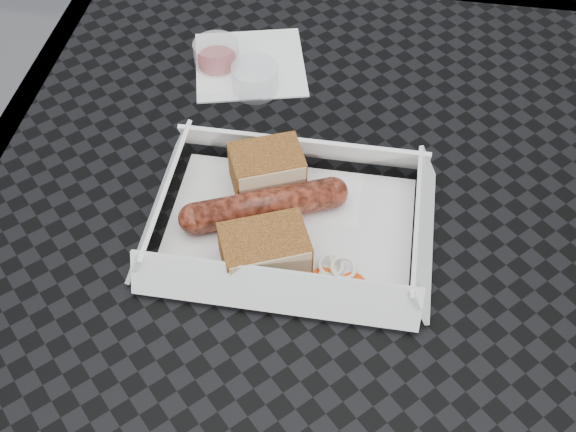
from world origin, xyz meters
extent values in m
cube|color=black|center=(0.00, 0.00, 0.74)|extent=(0.80, 0.80, 0.01)
cube|color=black|center=(0.00, 0.39, 0.73)|extent=(0.80, 0.03, 0.03)
cylinder|color=black|center=(-0.35, 0.35, 0.36)|extent=(0.03, 0.03, 0.73)
cube|color=white|center=(-0.08, -0.01, 0.75)|extent=(0.22, 0.15, 0.00)
cylinder|color=maroon|center=(-0.10, 0.00, 0.76)|extent=(0.13, 0.08, 0.03)
sphere|color=maroon|center=(-0.04, 0.02, 0.76)|extent=(0.03, 0.03, 0.03)
sphere|color=maroon|center=(-0.16, -0.03, 0.76)|extent=(0.03, 0.03, 0.03)
cube|color=brown|center=(-0.11, 0.03, 0.77)|extent=(0.08, 0.07, 0.04)
cube|color=brown|center=(-0.09, -0.06, 0.77)|extent=(0.09, 0.07, 0.04)
cylinder|color=#EB440A|center=(-0.03, -0.06, 0.75)|extent=(0.02, 0.02, 0.00)
torus|color=white|center=(-0.03, -0.06, 0.75)|extent=(0.02, 0.02, 0.00)
cube|color=#B2D17F|center=(-0.02, -0.06, 0.75)|extent=(0.02, 0.02, 0.00)
cube|color=white|center=(-0.16, 0.21, 0.75)|extent=(0.15, 0.15, 0.00)
cylinder|color=maroon|center=(-0.19, 0.21, 0.76)|extent=(0.05, 0.05, 0.03)
cylinder|color=silver|center=(-0.14, 0.17, 0.76)|extent=(0.05, 0.05, 0.03)
camera|label=1|loc=(-0.01, -0.42, 1.26)|focal=45.00mm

